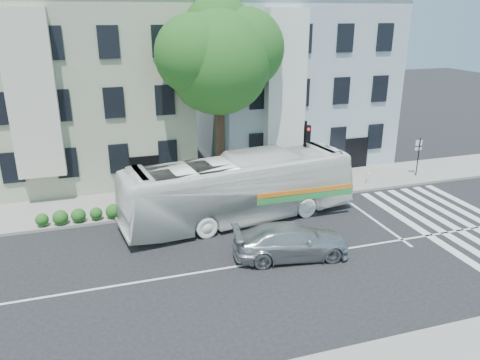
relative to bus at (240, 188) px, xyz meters
name	(u,v)px	position (x,y,z in m)	size (l,w,h in m)	color
ground	(273,261)	(0.04, -4.56, -1.69)	(120.00, 120.00, 0.00)	black
sidewalk_far	(223,194)	(0.04, 3.44, -1.62)	(80.00, 4.00, 0.15)	gray
building_left	(86,89)	(-6.96, 10.44, 3.81)	(12.00, 10.00, 11.00)	#9DA086
building_right	(290,80)	(7.04, 10.44, 3.81)	(12.00, 10.00, 11.00)	#9EB2BC
street_tree	(219,56)	(0.10, 4.17, 6.14)	(7.30, 5.90, 11.10)	#2D2116
bus	(240,188)	(0.00, 0.00, 0.00)	(12.14, 2.84, 3.38)	white
sedan	(291,241)	(0.92, -4.43, -0.96)	(5.06, 2.06, 1.47)	#B8BBC0
hedge	(130,209)	(-5.37, 1.76, -1.19)	(8.50, 0.84, 0.70)	#31611F
traffic_signal	(305,150)	(4.19, 1.38, 1.25)	(0.48, 0.54, 4.56)	black
fire_hydrant	(368,178)	(9.04, 2.40, -1.19)	(0.39, 0.22, 0.69)	silver
far_sign_pole	(418,152)	(12.78, 2.77, 0.04)	(0.45, 0.17, 2.50)	black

